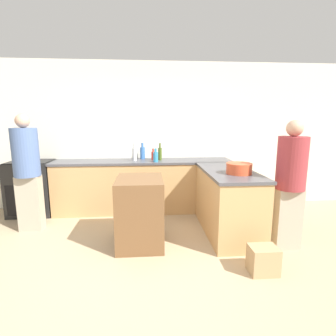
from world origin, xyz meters
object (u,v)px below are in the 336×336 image
mixing_bowl (239,168)px  range_oven (32,188)px  island_table (140,212)px  olive_oil_bottle (160,153)px  hot_sauce_bottle (153,155)px  dish_soap_bottle (156,157)px  water_bottle_blue (143,153)px  vinegar_bottle_clear (135,154)px  person_at_peninsula (290,181)px  paper_bag (263,260)px  person_by_range (27,169)px

mixing_bowl → range_oven: bearing=158.6°
range_oven → island_table: size_ratio=1.05×
olive_oil_bottle → hot_sauce_bottle: olive_oil_bottle is taller
hot_sauce_bottle → dish_soap_bottle: (0.04, -0.22, 0.01)m
water_bottle_blue → vinegar_bottle_clear: vinegar_bottle_clear is taller
olive_oil_bottle → person_at_peninsula: size_ratio=0.19×
paper_bag → water_bottle_blue: bearing=120.0°
olive_oil_bottle → hot_sauce_bottle: bearing=160.3°
vinegar_bottle_clear → water_bottle_blue: bearing=55.7°
range_oven → paper_bag: size_ratio=3.15×
olive_oil_bottle → vinegar_bottle_clear: bearing=-175.3°
mixing_bowl → olive_oil_bottle: 1.64m
olive_oil_bottle → dish_soap_bottle: (-0.08, -0.18, -0.03)m
person_by_range → olive_oil_bottle: bearing=20.2°
island_table → vinegar_bottle_clear: vinegar_bottle_clear is taller
range_oven → water_bottle_blue: bearing=5.1°
olive_oil_bottle → vinegar_bottle_clear: vinegar_bottle_clear is taller
person_at_peninsula → paper_bag: bearing=-135.1°
mixing_bowl → water_bottle_blue: size_ratio=1.13×
range_oven → mixing_bowl: mixing_bowl is taller
water_bottle_blue → person_at_peninsula: (1.88, -1.76, -0.16)m
water_bottle_blue → hot_sauce_bottle: size_ratio=1.46×
dish_soap_bottle → paper_bag: dish_soap_bottle is taller
island_table → hot_sauce_bottle: size_ratio=4.36×
olive_oil_bottle → vinegar_bottle_clear: size_ratio=1.00×
hot_sauce_bottle → mixing_bowl: bearing=-49.9°
mixing_bowl → person_at_peninsula: bearing=-28.5°
vinegar_bottle_clear → paper_bag: 2.72m
olive_oil_bottle → person_by_range: person_by_range is taller
vinegar_bottle_clear → range_oven: bearing=179.2°
range_oven → paper_bag: bearing=-33.0°
hot_sauce_bottle → person_at_peninsula: (1.68, -1.64, -0.13)m
person_by_range → range_oven: bearing=110.3°
olive_oil_bottle → person_by_range: 2.13m
water_bottle_blue → olive_oil_bottle: (0.32, -0.16, 0.00)m
hot_sauce_bottle → vinegar_bottle_clear: size_ratio=0.67×
dish_soap_bottle → person_by_range: size_ratio=0.13×
paper_bag → dish_soap_bottle: bearing=119.2°
water_bottle_blue → vinegar_bottle_clear: (-0.14, -0.20, 0.00)m
dish_soap_bottle → person_at_peninsula: bearing=-40.7°
person_by_range → paper_bag: 3.41m
vinegar_bottle_clear → paper_bag: (1.47, -2.10, -0.91)m
dish_soap_bottle → paper_bag: bearing=-60.8°
range_oven → water_bottle_blue: 2.04m
water_bottle_blue → vinegar_bottle_clear: 0.24m
range_oven → hot_sauce_bottle: bearing=1.5°
hot_sauce_bottle → dish_soap_bottle: bearing=-80.3°
person_at_peninsula → paper_bag: (-0.55, -0.55, -0.74)m
olive_oil_bottle → island_table: bearing=-104.1°
dish_soap_bottle → person_by_range: bearing=-163.8°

